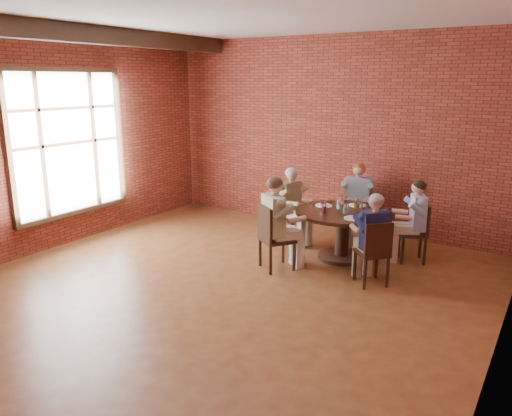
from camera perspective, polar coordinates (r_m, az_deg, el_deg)
The scene contains 30 objects.
floor at distance 6.52m, azimuth -4.73°, elevation -9.41°, with size 7.00×7.00×0.00m, color #925A2D.
ceiling at distance 6.02m, azimuth -5.45°, elevation 21.70°, with size 7.00×7.00×0.00m, color silver.
wall_back at distance 9.05m, azimuth 8.60°, elevation 8.36°, with size 7.00×7.00×0.00m, color brown.
wall_left at distance 8.41m, azimuth -23.13°, elevation 6.91°, with size 7.00×7.00×0.00m, color brown.
wall_right at distance 4.85m, azimuth 27.21°, elevation 1.74°, with size 7.00×7.00×0.00m, color brown.
ceiling_beam at distance 7.73m, azimuth -20.75°, elevation 18.28°, with size 0.22×6.90×0.26m, color #311C10.
window at distance 8.59m, azimuth -20.64°, elevation 6.94°, with size 0.10×2.16×2.36m.
dining_table at distance 7.57m, azimuth 9.88°, elevation -1.92°, with size 1.42×1.42×0.75m.
chair_a at distance 7.73m, azimuth 18.01°, elevation -2.44°, with size 0.50×0.50×0.88m.
diner_a at distance 7.68m, azimuth 17.57°, elevation -1.48°, with size 0.47×0.57×1.23m, color #4565B5, non-canonical shape.
chair_b at distance 8.68m, azimuth 11.54°, elevation -0.10°, with size 0.47×0.47×0.91m.
diner_b at distance 8.56m, azimuth 11.49°, elevation 0.73°, with size 0.50×0.62×1.29m, color gray, non-canonical shape.
chair_c at distance 8.30m, azimuth 3.82°, elevation -0.58°, with size 0.48×0.48×0.89m.
diner_c at distance 8.21m, azimuth 4.20°, elevation 0.25°, with size 0.48×0.59×1.25m, color brown, non-canonical shape.
chair_d at distance 7.04m, azimuth 1.81°, elevation -3.12°, with size 0.60×0.60×0.94m.
diner_d at distance 7.03m, azimuth 2.46°, elevation -1.81°, with size 0.53×0.65×1.34m, color #C2B599, non-canonical shape.
chair_e at distance 6.66m, azimuth 13.39°, elevation -4.80°, with size 0.53×0.53×0.88m.
diner_e at distance 6.68m, azimuth 13.19°, elevation -3.53°, with size 0.47×0.57×1.23m, color #161A3E, non-canonical shape.
plate_a at distance 7.41m, azimuth 13.85°, elevation -0.65°, with size 0.26×0.26×0.01m, color white.
plate_b at distance 7.84m, azimuth 11.50°, elevation 0.31°, with size 0.26×0.26×0.01m, color white.
plate_c at distance 7.75m, azimuth 7.73°, elevation 0.29°, with size 0.26×0.26×0.01m, color white.
plate_d at distance 7.10m, azimuth 11.04°, elevation -1.15°, with size 0.26×0.26×0.01m, color white.
glass_a at distance 7.42m, azimuth 11.83°, elevation -0.02°, with size 0.07×0.07×0.14m, color white.
glass_b at distance 7.66m, azimuth 11.38°, elevation 0.46°, with size 0.07×0.07×0.14m, color white.
glass_c at distance 7.85m, azimuth 9.73°, elevation 0.86°, with size 0.07×0.07×0.14m, color white.
glass_d at distance 7.60m, azimuth 9.49°, elevation 0.43°, with size 0.07×0.07×0.14m, color white.
glass_e at distance 7.50m, azimuth 7.66°, elevation 0.31°, with size 0.07×0.07×0.14m, color white.
glass_f at distance 7.34m, azimuth 7.77°, elevation -0.00°, with size 0.07×0.07×0.14m, color white.
glass_g at distance 7.36m, azimuth 10.21°, elevation -0.06°, with size 0.07×0.07×0.14m, color white.
smartphone at distance 7.05m, azimuth 11.41°, elevation -1.31°, with size 0.07×0.13×0.01m, color black.
Camera 1 is at (3.63, -4.74, 2.63)m, focal length 35.00 mm.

